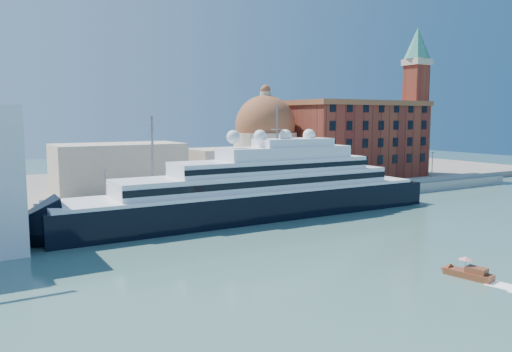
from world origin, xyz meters
TOP-DOWN VIEW (x-y plane):
  - ground at (0.00, 0.00)m, footprint 400.00×400.00m
  - quay at (0.00, 34.00)m, footprint 180.00×10.00m
  - land at (0.00, 75.00)m, footprint 260.00×72.00m
  - quay_fence at (0.00, 29.50)m, footprint 180.00×0.10m
  - superyacht at (-5.48, 23.00)m, footprint 89.57×12.42m
  - water_taxi at (1.69, -23.79)m, footprint 3.05×6.14m
  - warehouse at (52.00, 52.00)m, footprint 43.00×19.00m
  - campanile at (76.00, 52.00)m, footprint 8.40×8.40m
  - church at (6.39, 57.72)m, footprint 66.00×18.00m
  - lamp_posts at (-12.67, 32.27)m, footprint 120.80×2.40m

SIDE VIEW (x-z plane):
  - ground at x=0.00m, z-range 0.00..0.00m
  - water_taxi at x=1.69m, z-range -0.73..2.06m
  - land at x=0.00m, z-range 0.00..2.00m
  - quay at x=0.00m, z-range 0.00..2.50m
  - quay_fence at x=0.00m, z-range 2.50..3.70m
  - superyacht at x=-5.48m, z-range -8.77..18.00m
  - lamp_posts at x=-12.67m, z-range 0.84..18.84m
  - church at x=6.39m, z-range -1.84..23.66m
  - warehouse at x=52.00m, z-range 2.16..25.41m
  - campanile at x=76.00m, z-range 5.26..52.26m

